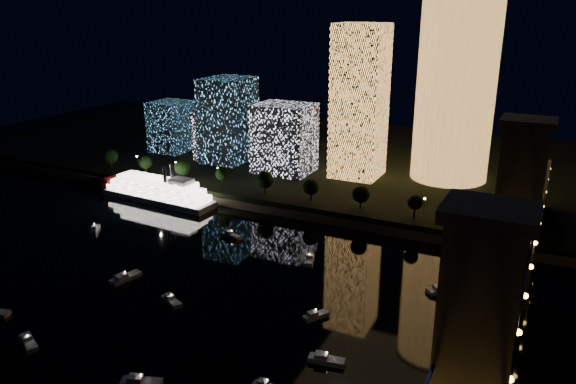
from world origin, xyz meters
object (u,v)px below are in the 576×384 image
at_px(tower_cylindrical, 456,86).
at_px(tower_rectangular, 360,102).
at_px(truss_bridge, 488,332).
at_px(riverboat, 153,190).

relative_size(tower_cylindrical, tower_rectangular, 1.23).
relative_size(truss_bridge, riverboat, 4.79).
bearing_deg(riverboat, tower_cylindrical, 33.22).
bearing_deg(truss_bridge, tower_rectangular, 119.68).
bearing_deg(tower_rectangular, riverboat, -141.22).
height_order(tower_cylindrical, riverboat, tower_cylindrical).
xyz_separation_m(tower_cylindrical, riverboat, (-104.96, -68.74, -40.38)).
distance_m(tower_cylindrical, riverboat, 131.81).
relative_size(tower_rectangular, truss_bridge, 0.24).
distance_m(tower_rectangular, truss_bridge, 144.13).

